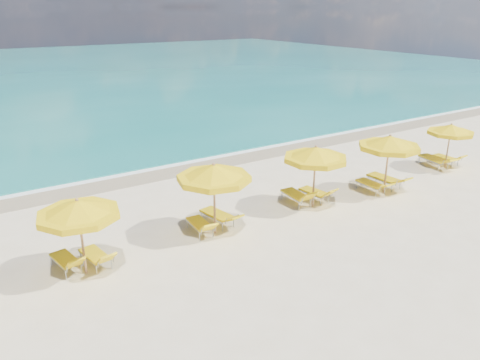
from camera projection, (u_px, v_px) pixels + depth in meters
ground_plane at (262, 222)px, 17.43m from camera, size 120.00×120.00×0.00m
ocean at (26, 75)px, 55.17m from camera, size 120.00×80.00×0.30m
wet_sand_band at (175, 168)px, 23.25m from camera, size 120.00×2.60×0.01m
foam_line at (169, 164)px, 23.88m from camera, size 120.00×1.20×0.03m
whitecap_near at (13, 142)px, 27.73m from camera, size 14.00×0.36×0.05m
whitecap_far at (176, 100)px, 40.39m from camera, size 18.00×0.30×0.05m
umbrella_1 at (78, 210)px, 13.35m from camera, size 2.77×2.77×2.44m
umbrella_2 at (214, 174)px, 15.82m from camera, size 2.95×2.95×2.61m
umbrella_3 at (316, 155)px, 18.03m from camera, size 3.33×3.33×2.55m
umbrella_4 at (389, 143)px, 19.43m from camera, size 3.41×3.41×2.60m
umbrella_5 at (451, 130)px, 22.74m from camera, size 2.39×2.39×2.24m
lounger_1_left at (67, 264)px, 14.19m from camera, size 0.80×1.66×0.76m
lounger_1_right at (96, 259)px, 14.44m from camera, size 0.80×1.70×0.77m
lounger_2_left at (200, 228)px, 16.50m from camera, size 0.69×1.71×0.76m
lounger_2_right at (218, 218)px, 17.18m from camera, size 0.91×1.96×0.71m
lounger_3_left at (296, 198)px, 18.97m from camera, size 0.73×1.83×0.86m
lounger_3_right at (315, 195)px, 19.33m from camera, size 0.76×1.74×0.77m
lounger_4_left at (371, 187)px, 20.22m from camera, size 0.61×1.76×0.70m
lounger_4_right at (385, 182)px, 20.74m from camera, size 0.75×2.03×0.77m
lounger_5_left at (434, 162)px, 23.34m from camera, size 1.00×2.14×0.78m
lounger_5_right at (446, 160)px, 23.78m from camera, size 0.59×1.64×0.72m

